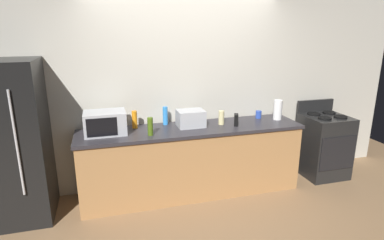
{
  "coord_description": "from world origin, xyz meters",
  "views": [
    {
      "loc": [
        -1.05,
        -3.31,
        2.1
      ],
      "look_at": [
        0.0,
        0.4,
        1.0
      ],
      "focal_mm": 29.97,
      "sensor_mm": 36.0,
      "label": 1
    }
  ],
  "objects_px": {
    "stove_range": "(323,145)",
    "mug_blue": "(259,115)",
    "toaster_oven": "(191,118)",
    "cordless_phone": "(236,120)",
    "microwave": "(105,123)",
    "bottle_dish_soap": "(135,120)",
    "refrigerator": "(12,143)",
    "bottle_olive_oil": "(150,126)",
    "bottle_spray_cleaner": "(165,116)",
    "bottle_hand_soap": "(221,118)",
    "paper_towel_roll": "(278,110)"
  },
  "relations": [
    {
      "from": "cordless_phone",
      "to": "bottle_hand_soap",
      "type": "xyz_separation_m",
      "value": [
        -0.17,
        0.1,
        0.02
      ]
    },
    {
      "from": "refrigerator",
      "to": "stove_range",
      "type": "relative_size",
      "value": 1.67
    },
    {
      "from": "bottle_hand_soap",
      "to": "bottle_olive_oil",
      "type": "relative_size",
      "value": 0.85
    },
    {
      "from": "microwave",
      "to": "mug_blue",
      "type": "bearing_deg",
      "value": 3.55
    },
    {
      "from": "microwave",
      "to": "bottle_spray_cleaner",
      "type": "bearing_deg",
      "value": 13.36
    },
    {
      "from": "microwave",
      "to": "bottle_olive_oil",
      "type": "relative_size",
      "value": 2.25
    },
    {
      "from": "paper_towel_roll",
      "to": "bottle_olive_oil",
      "type": "bearing_deg",
      "value": -173.55
    },
    {
      "from": "bottle_olive_oil",
      "to": "bottle_dish_soap",
      "type": "height_order",
      "value": "bottle_dish_soap"
    },
    {
      "from": "bottle_hand_soap",
      "to": "bottle_spray_cleaner",
      "type": "relative_size",
      "value": 0.77
    },
    {
      "from": "toaster_oven",
      "to": "bottle_dish_soap",
      "type": "height_order",
      "value": "bottle_dish_soap"
    },
    {
      "from": "refrigerator",
      "to": "toaster_oven",
      "type": "bearing_deg",
      "value": 1.68
    },
    {
      "from": "stove_range",
      "to": "mug_blue",
      "type": "bearing_deg",
      "value": 169.9
    },
    {
      "from": "mug_blue",
      "to": "bottle_hand_soap",
      "type": "bearing_deg",
      "value": -166.88
    },
    {
      "from": "bottle_olive_oil",
      "to": "bottle_spray_cleaner",
      "type": "bearing_deg",
      "value": 56.29
    },
    {
      "from": "bottle_olive_oil",
      "to": "bottle_dish_soap",
      "type": "relative_size",
      "value": 0.97
    },
    {
      "from": "toaster_oven",
      "to": "bottle_olive_oil",
      "type": "xyz_separation_m",
      "value": [
        -0.55,
        -0.21,
        0.0
      ]
    },
    {
      "from": "toaster_oven",
      "to": "mug_blue",
      "type": "height_order",
      "value": "toaster_oven"
    },
    {
      "from": "refrigerator",
      "to": "bottle_spray_cleaner",
      "type": "height_order",
      "value": "refrigerator"
    },
    {
      "from": "stove_range",
      "to": "bottle_olive_oil",
      "type": "distance_m",
      "value": 2.61
    },
    {
      "from": "bottle_hand_soap",
      "to": "bottle_dish_soap",
      "type": "relative_size",
      "value": 0.82
    },
    {
      "from": "microwave",
      "to": "bottle_olive_oil",
      "type": "distance_m",
      "value": 0.54
    },
    {
      "from": "microwave",
      "to": "bottle_spray_cleaner",
      "type": "relative_size",
      "value": 2.03
    },
    {
      "from": "refrigerator",
      "to": "toaster_oven",
      "type": "distance_m",
      "value": 2.05
    },
    {
      "from": "refrigerator",
      "to": "bottle_spray_cleaner",
      "type": "xyz_separation_m",
      "value": [
        1.75,
        0.23,
        0.12
      ]
    },
    {
      "from": "cordless_phone",
      "to": "bottle_olive_oil",
      "type": "relative_size",
      "value": 0.7
    },
    {
      "from": "stove_range",
      "to": "cordless_phone",
      "type": "distance_m",
      "value": 1.52
    },
    {
      "from": "toaster_oven",
      "to": "bottle_olive_oil",
      "type": "bearing_deg",
      "value": -158.92
    },
    {
      "from": "bottle_spray_cleaner",
      "to": "toaster_oven",
      "type": "bearing_deg",
      "value": -29.52
    },
    {
      "from": "stove_range",
      "to": "bottle_olive_oil",
      "type": "height_order",
      "value": "bottle_olive_oil"
    },
    {
      "from": "refrigerator",
      "to": "bottle_hand_soap",
      "type": "distance_m",
      "value": 2.46
    },
    {
      "from": "paper_towel_roll",
      "to": "bottle_hand_soap",
      "type": "relative_size",
      "value": 1.49
    },
    {
      "from": "microwave",
      "to": "bottle_dish_soap",
      "type": "height_order",
      "value": "microwave"
    },
    {
      "from": "paper_towel_roll",
      "to": "bottle_spray_cleaner",
      "type": "distance_m",
      "value": 1.54
    },
    {
      "from": "microwave",
      "to": "refrigerator",
      "type": "bearing_deg",
      "value": -177.25
    },
    {
      "from": "refrigerator",
      "to": "stove_range",
      "type": "xyz_separation_m",
      "value": [
        4.05,
        0.0,
        -0.44
      ]
    },
    {
      "from": "microwave",
      "to": "paper_towel_roll",
      "type": "relative_size",
      "value": 1.78
    },
    {
      "from": "toaster_oven",
      "to": "bottle_spray_cleaner",
      "type": "distance_m",
      "value": 0.34
    },
    {
      "from": "toaster_oven",
      "to": "cordless_phone",
      "type": "distance_m",
      "value": 0.58
    },
    {
      "from": "bottle_spray_cleaner",
      "to": "bottle_olive_oil",
      "type": "bearing_deg",
      "value": -123.71
    },
    {
      "from": "microwave",
      "to": "bottle_hand_soap",
      "type": "bearing_deg",
      "value": -0.53
    },
    {
      "from": "stove_range",
      "to": "bottle_hand_soap",
      "type": "relative_size",
      "value": 5.96
    },
    {
      "from": "bottle_hand_soap",
      "to": "mug_blue",
      "type": "relative_size",
      "value": 1.75
    },
    {
      "from": "stove_range",
      "to": "bottle_hand_soap",
      "type": "xyz_separation_m",
      "value": [
        -1.59,
        0.03,
        0.53
      ]
    },
    {
      "from": "paper_towel_roll",
      "to": "bottle_olive_oil",
      "type": "relative_size",
      "value": 1.26
    },
    {
      "from": "refrigerator",
      "to": "mug_blue",
      "type": "bearing_deg",
      "value": 3.29
    },
    {
      "from": "bottle_hand_soap",
      "to": "refrigerator",
      "type": "bearing_deg",
      "value": -179.19
    },
    {
      "from": "bottle_hand_soap",
      "to": "bottle_spray_cleaner",
      "type": "xyz_separation_m",
      "value": [
        -0.7,
        0.19,
        0.03
      ]
    },
    {
      "from": "bottle_hand_soap",
      "to": "bottle_dish_soap",
      "type": "distance_m",
      "value": 1.11
    },
    {
      "from": "toaster_oven",
      "to": "microwave",
      "type": "bearing_deg",
      "value": -179.33
    },
    {
      "from": "bottle_spray_cleaner",
      "to": "bottle_dish_soap",
      "type": "relative_size",
      "value": 1.07
    }
  ]
}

